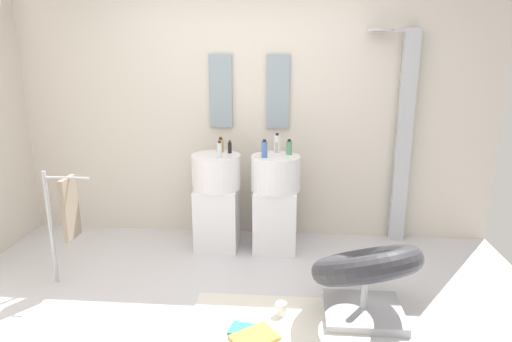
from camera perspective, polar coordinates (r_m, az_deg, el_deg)
The scene contains 19 objects.
ground_plane at distance 3.37m, azimuth -3.49°, elevation -18.64°, with size 4.80×3.60×0.04m, color silver.
rear_partition at distance 4.47m, azimuth -0.78°, elevation 8.05°, with size 4.80×0.10×2.60m, color beige.
pedestal_sink_left at distance 4.27m, azimuth -5.01°, elevation -3.55°, with size 0.46×0.46×1.02m.
pedestal_sink_right at distance 4.21m, azimuth 2.48°, elevation -3.76°, with size 0.46×0.46×1.02m.
vanity_mirror_left at distance 4.42m, azimuth -4.52°, elevation 10.11°, with size 0.22×0.03×0.70m, color #8C9EA8.
vanity_mirror_right at distance 4.37m, azimuth 2.81°, elevation 10.08°, with size 0.22×0.03×0.70m, color #8C9EA8.
shower_column at distance 4.49m, azimuth 18.24°, elevation 4.48°, with size 0.49×0.24×2.05m.
lounge_chair at distance 3.31m, azimuth 13.87°, elevation -12.34°, with size 1.06×1.06×0.65m.
towel_rack at distance 3.84m, azimuth -23.04°, elevation -4.69°, with size 0.37×0.22×0.95m.
area_rug at distance 3.27m, azimuth 2.74°, elevation -19.18°, with size 1.25×0.77×0.01m, color white.
magazine_ochre at distance 3.14m, azimuth -0.18°, elevation -20.50°, with size 0.29×0.21×0.02m, color gold.
magazine_teal at distance 3.21m, azimuth -1.25°, elevation -19.66°, with size 0.23×0.15×0.02m, color teal.
coffee_mug at distance 3.36m, azimuth 3.24°, elevation -17.17°, with size 0.08×0.08×0.09m, color white.
soap_bottle_amber at distance 4.27m, azimuth -4.53°, elevation 3.31°, with size 0.05×0.05×0.14m.
soap_bottle_green at distance 4.15m, azimuth 4.25°, elevation 3.00°, with size 0.05×0.05×0.14m.
soap_bottle_black at distance 4.21m, azimuth -3.38°, elevation 3.02°, with size 0.04×0.04×0.12m.
soap_bottle_blue at distance 4.02m, azimuth 1.08°, elevation 2.80°, with size 0.06×0.06×0.17m.
soap_bottle_clear at distance 4.01m, azimuth -4.69°, elevation 2.67°, with size 0.04×0.04×0.16m.
soap_bottle_white at distance 4.23m, azimuth 2.71°, elevation 3.53°, with size 0.06×0.06×0.18m.
Camera 1 is at (0.42, -2.77, 1.85)m, focal length 31.29 mm.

